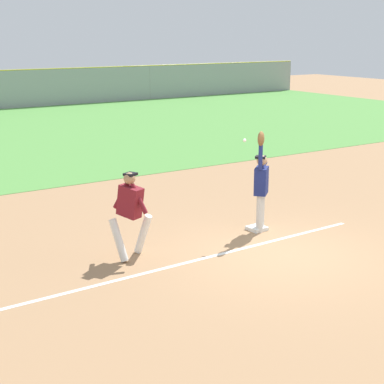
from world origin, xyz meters
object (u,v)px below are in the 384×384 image
Objects in this scene: baseball at (245,140)px; first_base at (257,228)px; parked_car_white at (59,90)px; parked_car_green at (137,85)px; fielder at (261,182)px; runner at (130,209)px.

first_base is at bearing 17.06° from baseball.
baseball is 0.02× the size of parked_car_white.
baseball is 31.87m from parked_car_green.
parked_car_green is at bearing 12.58° from parked_car_white.
fielder is (0.01, -0.09, 1.08)m from first_base.
fielder is at bearing -106.47° from parked_car_green.
parked_car_white is (9.52, 28.16, -0.32)m from runner.
runner is at bearing -179.87° from first_base.
baseball reaches higher than parked_car_green.
parked_car_green is at bearing -64.95° from fielder.
first_base is 28.87m from parked_car_white.
baseball is 0.02× the size of parked_car_green.
parked_car_green is (6.12, 0.75, 0.00)m from parked_car_white.
parked_car_green is at bearing 66.68° from first_base.
fielder is 28.95m from parked_car_white.
runner is at bearing 46.77° from fielder.
baseball is 29.17m from parked_car_white.
baseball is at bearing -26.49° from runner.
fielder is at bearing -81.28° from first_base.
parked_car_green is (15.63, 28.91, -0.32)m from runner.
first_base is 5.14× the size of baseball.
parked_car_green is (12.45, 29.00, -0.45)m from fielder.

